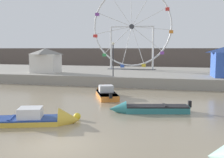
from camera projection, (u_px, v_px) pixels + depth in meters
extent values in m
plane|color=gray|center=(55.00, 145.00, 12.44)|extent=(240.00, 240.00, 0.00)
cube|color=gray|center=(144.00, 75.00, 39.40)|extent=(110.00, 18.94, 1.15)
cube|color=#564C47|center=(157.00, 59.00, 56.76)|extent=(140.00, 3.00, 4.40)
cube|color=teal|center=(157.00, 109.00, 18.79)|extent=(4.38, 2.17, 0.47)
cube|color=black|center=(157.00, 106.00, 18.77)|extent=(4.35, 2.18, 0.08)
cone|color=teal|center=(118.00, 109.00, 18.81)|extent=(1.40, 1.35, 1.10)
cube|color=black|center=(190.00, 104.00, 18.74)|extent=(0.25, 0.28, 0.44)
cube|color=black|center=(165.00, 105.00, 18.76)|extent=(0.40, 0.99, 0.06)
cube|color=orange|center=(107.00, 95.00, 24.30)|extent=(3.05, 4.36, 0.46)
cube|color=black|center=(107.00, 93.00, 24.28)|extent=(3.06, 4.33, 0.08)
cone|color=orange|center=(103.00, 91.00, 26.84)|extent=(1.77, 1.62, 1.44)
cube|color=black|center=(111.00, 96.00, 22.15)|extent=(0.30, 0.28, 0.44)
cube|color=silver|center=(106.00, 89.00, 24.75)|extent=(1.61, 1.62, 0.59)
cube|color=black|center=(108.00, 93.00, 23.77)|extent=(1.24, 0.67, 0.06)
cube|color=gold|center=(21.00, 121.00, 15.86)|extent=(4.58, 2.90, 0.37)
cube|color=navy|center=(21.00, 119.00, 15.84)|extent=(4.55, 2.90, 0.08)
cone|color=gold|center=(69.00, 120.00, 16.10)|extent=(1.61, 1.76, 1.44)
cube|color=silver|center=(30.00, 113.00, 15.86)|extent=(1.63, 1.58, 0.59)
cube|color=navy|center=(11.00, 118.00, 15.79)|extent=(0.59, 1.27, 0.06)
cone|color=#93BCAD|center=(219.00, 158.00, 10.33)|extent=(1.04, 1.55, 1.43)
torus|color=silver|center=(132.00, 27.00, 41.62)|extent=(12.01, 0.24, 12.01)
cylinder|color=#38383D|center=(132.00, 27.00, 41.62)|extent=(0.70, 0.50, 0.70)
cylinder|color=silver|center=(113.00, 30.00, 42.41)|extent=(5.80, 0.08, 1.15)
cube|color=red|center=(95.00, 36.00, 43.24)|extent=(0.56, 0.48, 0.44)
cylinder|color=silver|center=(118.00, 40.00, 42.39)|extent=(4.34, 0.08, 4.09)
cube|color=#33934C|center=(105.00, 55.00, 43.18)|extent=(0.56, 0.48, 0.44)
cylinder|color=silver|center=(127.00, 46.00, 42.12)|extent=(1.51, 0.08, 5.73)
cube|color=#3356B7|center=(122.00, 66.00, 42.64)|extent=(0.56, 0.48, 0.44)
cylinder|color=silver|center=(138.00, 45.00, 41.69)|extent=(1.96, 0.08, 5.60)
cube|color=yellow|center=(144.00, 65.00, 41.79)|extent=(0.56, 0.48, 0.44)
cylinder|color=silver|center=(147.00, 39.00, 41.24)|extent=(4.65, 0.08, 3.73)
cube|color=purple|center=(162.00, 53.00, 40.89)|extent=(0.56, 0.48, 0.44)
cylinder|color=silver|center=(151.00, 28.00, 40.91)|extent=(5.86, 0.08, 0.68)
cube|color=orange|center=(171.00, 32.00, 40.24)|extent=(0.56, 0.48, 0.44)
cylinder|color=silver|center=(149.00, 17.00, 40.81)|extent=(5.29, 0.08, 2.73)
cube|color=red|center=(168.00, 9.00, 40.03)|extent=(0.56, 0.48, 0.44)
cylinder|color=silver|center=(142.00, 9.00, 40.97)|extent=(3.05, 0.08, 5.12)
cylinder|color=silver|center=(131.00, 7.00, 41.33)|extent=(0.32, 0.08, 5.89)
cylinder|color=silver|center=(121.00, 11.00, 41.79)|extent=(3.45, 0.08, 4.87)
cylinder|color=silver|center=(114.00, 19.00, 42.19)|extent=(5.48, 0.08, 2.30)
cube|color=purple|center=(97.00, 14.00, 42.79)|extent=(0.56, 0.48, 0.44)
cylinder|color=silver|center=(111.00, 48.00, 42.80)|extent=(0.28, 0.28, 6.49)
cylinder|color=silver|center=(153.00, 48.00, 41.16)|extent=(0.28, 0.28, 6.49)
cylinder|color=silver|center=(132.00, 27.00, 41.62)|extent=(6.48, 0.18, 0.18)
cube|color=#4C4C51|center=(131.00, 69.00, 42.33)|extent=(7.28, 1.20, 0.08)
cube|color=silver|center=(46.00, 63.00, 36.50)|extent=(3.56, 2.54, 2.45)
pyramid|color=gray|center=(45.00, 51.00, 36.32)|extent=(3.92, 2.79, 0.80)
cylinder|color=#2D2D33|center=(113.00, 61.00, 31.54)|extent=(0.12, 0.12, 3.62)
sphere|color=#F2EACC|center=(113.00, 43.00, 31.33)|extent=(0.32, 0.32, 0.32)
sphere|color=yellow|center=(77.00, 116.00, 16.80)|extent=(0.44, 0.44, 0.44)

